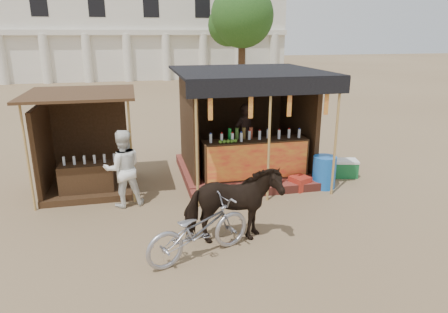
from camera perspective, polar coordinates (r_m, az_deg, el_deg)
name	(u,v)px	position (r m, az deg, el deg)	size (l,w,h in m)	color
ground	(243,237)	(7.63, 2.75, -11.44)	(120.00, 120.00, 0.00)	#846B4C
main_stall	(246,137)	(10.53, 3.16, 2.73)	(3.60, 3.61, 2.78)	brown
secondary_stall	(80,156)	(10.15, -19.89, 0.13)	(2.40, 2.40, 2.38)	#3D2516
cow	(232,206)	(7.15, 1.21, -7.03)	(0.78, 1.70, 1.44)	black
motorbike	(199,229)	(6.80, -3.60, -10.35)	(0.68, 1.95, 1.02)	#9E9DA6
bystander	(123,169)	(8.89, -14.23, -1.68)	(0.83, 0.65, 1.71)	white
blue_barrel	(324,172)	(10.08, 14.10, -2.17)	(0.56, 0.56, 0.80)	blue
red_crate	(300,183)	(9.90, 10.78, -3.74)	(0.41, 0.42, 0.33)	#A5291B
cooler	(345,168)	(11.05, 16.85, -1.59)	(0.72, 0.58, 0.46)	#166531
background_building	(126,29)	(36.38, -13.84, 17.27)	(26.00, 7.45, 8.18)	silver
tree	(239,18)	(29.60, 2.15, 19.11)	(4.50, 4.40, 7.00)	#382314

